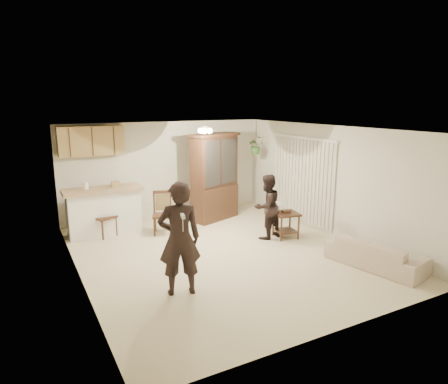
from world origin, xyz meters
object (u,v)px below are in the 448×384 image
china_hutch (214,178)px  chair_hutch_right (208,201)px  child (267,209)px  side_table (286,225)px  adult (179,240)px  sofa (376,248)px  chair_hutch_left (163,222)px  chair_bar (104,224)px

china_hutch → chair_hutch_right: (0.15, 0.72, -0.80)m
chair_hutch_right → child: bearing=89.6°
side_table → chair_hutch_right: size_ratio=0.61×
child → china_hutch: (-0.35, 1.90, 0.42)m
china_hutch → side_table: size_ratio=3.47×
adult → side_table: bearing=-142.0°
china_hutch → sofa: bearing=-94.2°
sofa → chair_hutch_left: size_ratio=1.90×
sofa → side_table: sofa is taller
chair_hutch_left → chair_bar: bearing=-178.5°
adult → side_table: adult is taller
adult → child: 3.14m
chair_hutch_right → sofa: bearing=97.4°
sofa → adult: size_ratio=1.04×
china_hutch → adult: bearing=-144.6°
chair_hutch_left → chair_hutch_right: 2.14m
chair_hutch_left → adult: bearing=-82.7°
chair_bar → chair_hutch_left: chair_bar is taller
child → side_table: bearing=143.9°
child → chair_bar: (-3.19, 1.84, -0.38)m
sofa → chair_hutch_right: (-1.07, 4.92, -0.07)m
child → chair_hutch_left: (-1.96, 1.39, -0.40)m
sofa → china_hutch: 4.44m
adult → china_hutch: size_ratio=0.81×
adult → child: size_ratio=1.33×
chair_bar → side_table: bearing=-54.4°
adult → child: bearing=-136.0°
adult → china_hutch: 4.21m
chair_hutch_left → side_table: bearing=-12.0°
child → chair_bar: size_ratio=1.31×
sofa → china_hutch: size_ratio=0.84×
chair_bar → chair_hutch_right: size_ratio=0.98×
child → chair_bar: 3.71m
child → chair_hutch_right: bearing=-97.9°
chair_hutch_left → chair_hutch_right: size_ratio=0.94×
china_hutch → chair_bar: china_hutch is taller
adult → sofa: bearing=-177.6°
china_hutch → chair_hutch_right: bearing=58.1°
side_table → china_hutch: bearing=109.8°
child → adult: bearing=17.8°
child → chair_hutch_right: 2.65m
chair_hutch_left → china_hutch: bearing=39.1°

